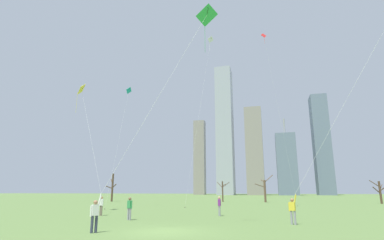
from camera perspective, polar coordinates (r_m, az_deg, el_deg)
name	(u,v)px	position (r m, az deg, el deg)	size (l,w,h in m)	color
ground_plane	(164,231)	(17.04, -5.24, -20.25)	(400.00, 400.00, 0.00)	#5B7A3D
kite_flyer_midfield_center_orange	(319,159)	(21.10, 22.84, -6.80)	(8.12, 1.85, 14.32)	gray
kite_flyer_far_back_green	(129,154)	(17.28, -11.86, -6.25)	(6.29, 4.09, 14.47)	#33384C
kite_flyer_midfield_left_yellow	(95,168)	(29.84, -17.87, -8.56)	(5.92, 4.20, 13.75)	#726656
bystander_strolling_midfield	(130,207)	(23.60, -11.73, -15.86)	(0.47, 0.33, 1.62)	gray
bystander_far_off_by_trees	(219,205)	(26.89, 5.19, -15.72)	(0.30, 0.48, 1.62)	gray
distant_kite_high_overhead_white	(209,50)	(50.58, 3.25, 13.16)	(2.82, 7.51, 27.23)	white
distant_kite_drifting_left_teal	(127,97)	(45.21, -12.10, 4.21)	(1.06, 6.86, 17.19)	teal
distant_kite_drifting_right_red	(268,57)	(47.72, 14.16, 11.43)	(3.69, 3.04, 25.56)	red
bare_tree_left_of_center	(112,187)	(63.91, -14.84, -12.16)	(2.20, 1.90, 5.47)	#4C3828
bare_tree_rightmost	(265,189)	(59.43, 13.60, -12.65)	(3.42, 1.70, 5.02)	brown
bare_tree_center	(380,191)	(60.17, 31.97, -11.37)	(2.31, 1.69, 3.86)	#4C3828
bare_tree_right_of_center	(223,190)	(60.52, 5.82, -13.10)	(2.57, 1.15, 3.91)	#4C3828
skyline_mid_tower_right	(255,151)	(155.42, 11.74, -5.71)	(8.37, 10.85, 43.32)	gray
skyline_squat_block	(200,157)	(169.39, 1.46, -6.99)	(6.07, 5.01, 40.90)	gray
skyline_tall_tower	(322,144)	(162.09, 23.31, -4.17)	(7.63, 9.44, 49.10)	slate
skyline_mid_tower_left	(287,164)	(150.67, 17.49, -7.90)	(9.16, 7.06, 36.31)	slate
skyline_short_annex	(225,130)	(157.89, 6.23, -1.81)	(8.23, 10.93, 66.23)	#9EA3AD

